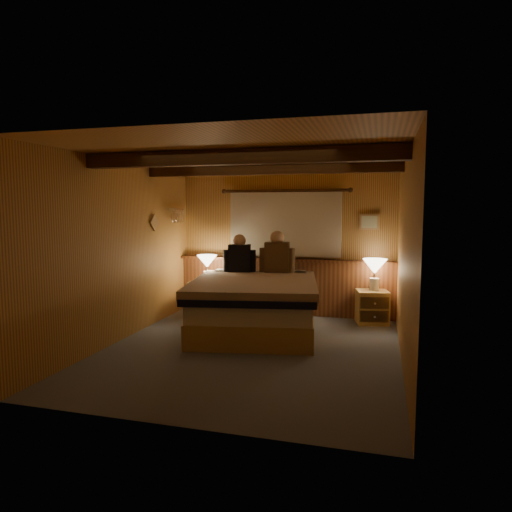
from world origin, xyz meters
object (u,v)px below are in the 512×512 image
at_px(person_right, 277,255).
at_px(duffel_bag, 203,314).
at_px(nightstand_left, 206,298).
at_px(lamp_right, 375,268).
at_px(person_left, 240,256).
at_px(bed, 255,304).
at_px(lamp_left, 207,263).
at_px(nightstand_right, 372,307).

bearing_deg(person_right, duffel_bag, -159.56).
bearing_deg(duffel_bag, person_right, 30.34).
distance_m(nightstand_left, person_right, 1.39).
height_order(person_right, duffel_bag, person_right).
distance_m(lamp_right, person_left, 2.11).
height_order(bed, person_left, person_left).
height_order(nightstand_left, person_right, person_right).
bearing_deg(person_left, lamp_left, 159.39).
relative_size(bed, person_right, 3.60).
bearing_deg(bed, nightstand_left, 135.43).
relative_size(lamp_left, duffel_bag, 0.94).
bearing_deg(person_right, nightstand_left, 176.31).
xyz_separation_m(nightstand_left, person_right, (1.18, 0.07, 0.74)).
xyz_separation_m(lamp_right, person_right, (-1.50, -0.16, 0.18)).
xyz_separation_m(lamp_left, duffel_bag, (0.12, -0.51, -0.73)).
distance_m(nightstand_right, lamp_left, 2.72).
height_order(nightstand_left, duffel_bag, nightstand_left).
height_order(nightstand_right, duffel_bag, nightstand_right).
bearing_deg(bed, lamp_left, 134.08).
xyz_separation_m(bed, nightstand_left, (-1.03, 0.71, -0.11)).
bearing_deg(nightstand_left, bed, -36.57).
height_order(lamp_left, duffel_bag, lamp_left).
bearing_deg(bed, person_right, 69.44).
relative_size(nightstand_right, duffel_bag, 1.16).
height_order(lamp_left, lamp_right, lamp_left).
xyz_separation_m(nightstand_right, person_right, (-1.48, -0.10, 0.77)).
distance_m(lamp_left, lamp_right, 2.68).
xyz_separation_m(bed, duffel_bag, (-0.90, 0.23, -0.25)).
bearing_deg(lamp_left, bed, -35.92).
relative_size(nightstand_right, lamp_right, 1.12).
bearing_deg(person_right, lamp_left, 174.83).
xyz_separation_m(bed, lamp_right, (1.65, 0.94, 0.46)).
bearing_deg(person_right, lamp_right, -1.23).
bearing_deg(lamp_left, duffel_bag, -76.50).
height_order(nightstand_left, nightstand_right, nightstand_left).
bearing_deg(lamp_right, lamp_left, -175.75).
height_order(person_left, duffel_bag, person_left).
distance_m(nightstand_right, person_right, 1.67).
distance_m(person_left, person_right, 0.60).
relative_size(bed, nightstand_left, 4.37).
bearing_deg(duffel_bag, bed, -11.86).
bearing_deg(duffel_bag, lamp_right, 18.18).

